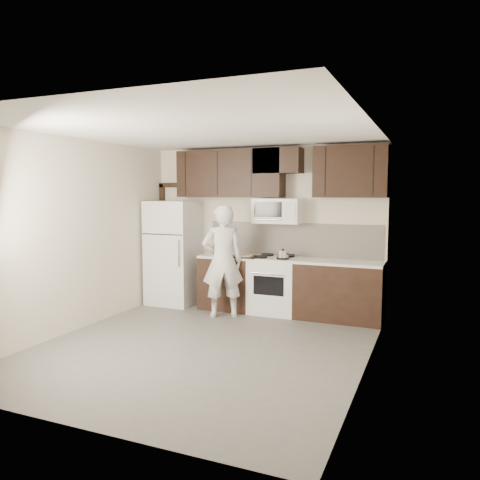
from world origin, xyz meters
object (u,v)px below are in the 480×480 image
Objects in this scene: microwave at (278,211)px; refrigerator at (173,253)px; person at (223,261)px; stove at (275,285)px.

refrigerator is (-1.85, -0.17, -0.75)m from microwave.
person is (-0.68, -0.64, -0.77)m from microwave.
microwave reaches higher than person.
microwave is 0.42× the size of refrigerator.
microwave is at bearing 90.10° from stove.
refrigerator is at bearing -178.49° from stove.
stove is 1.90m from refrigerator.
microwave is 2.00m from refrigerator.
stove is at bearing 1.51° from refrigerator.
person is at bearing -142.36° from stove.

